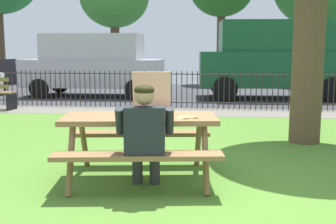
{
  "coord_description": "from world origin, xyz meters",
  "views": [
    {
      "loc": [
        0.25,
        -4.21,
        1.53
      ],
      "look_at": [
        -0.34,
        1.01,
        0.75
      ],
      "focal_mm": 44.13,
      "sensor_mm": 36.0,
      "label": 1
    }
  ],
  "objects_px": {
    "pizza_slice_on_table": "(187,117)",
    "pizza_box_open": "(151,105)",
    "adult_at_table": "(145,134)",
    "parked_car_center": "(94,64)",
    "parked_car_right": "(273,58)",
    "picnic_table_foreground": "(140,130)"
  },
  "relations": [
    {
      "from": "pizza_slice_on_table",
      "to": "picnic_table_foreground",
      "type": "bearing_deg",
      "value": 173.86
    },
    {
      "from": "adult_at_table",
      "to": "parked_car_center",
      "type": "distance_m",
      "value": 9.95
    },
    {
      "from": "pizza_box_open",
      "to": "parked_car_right",
      "type": "bearing_deg",
      "value": 73.46
    },
    {
      "from": "pizza_slice_on_table",
      "to": "parked_car_center",
      "type": "relative_size",
      "value": 0.07
    },
    {
      "from": "pizza_slice_on_table",
      "to": "pizza_box_open",
      "type": "bearing_deg",
      "value": 158.92
    },
    {
      "from": "picnic_table_foreground",
      "to": "pizza_slice_on_table",
      "type": "distance_m",
      "value": 0.59
    },
    {
      "from": "pizza_box_open",
      "to": "parked_car_center",
      "type": "height_order",
      "value": "parked_car_center"
    },
    {
      "from": "pizza_slice_on_table",
      "to": "parked_car_right",
      "type": "distance_m",
      "value": 9.21
    },
    {
      "from": "adult_at_table",
      "to": "pizza_box_open",
      "type": "bearing_deg",
      "value": 91.94
    },
    {
      "from": "adult_at_table",
      "to": "parked_car_right",
      "type": "relative_size",
      "value": 0.25
    },
    {
      "from": "picnic_table_foreground",
      "to": "parked_car_center",
      "type": "bearing_deg",
      "value": 109.78
    },
    {
      "from": "pizza_slice_on_table",
      "to": "parked_car_right",
      "type": "height_order",
      "value": "parked_car_right"
    },
    {
      "from": "parked_car_right",
      "to": "picnic_table_foreground",
      "type": "bearing_deg",
      "value": -107.09
    },
    {
      "from": "pizza_box_open",
      "to": "parked_car_right",
      "type": "height_order",
      "value": "parked_car_right"
    },
    {
      "from": "pizza_slice_on_table",
      "to": "adult_at_table",
      "type": "bearing_deg",
      "value": -134.28
    },
    {
      "from": "adult_at_table",
      "to": "parked_car_right",
      "type": "distance_m",
      "value": 9.73
    },
    {
      "from": "picnic_table_foreground",
      "to": "pizza_slice_on_table",
      "type": "xyz_separation_m",
      "value": [
        0.56,
        -0.06,
        0.18
      ]
    },
    {
      "from": "pizza_box_open",
      "to": "pizza_slice_on_table",
      "type": "distance_m",
      "value": 0.48
    },
    {
      "from": "pizza_slice_on_table",
      "to": "parked_car_right",
      "type": "relative_size",
      "value": 0.06
    },
    {
      "from": "pizza_slice_on_table",
      "to": "adult_at_table",
      "type": "height_order",
      "value": "adult_at_table"
    },
    {
      "from": "adult_at_table",
      "to": "parked_car_center",
      "type": "height_order",
      "value": "parked_car_center"
    },
    {
      "from": "picnic_table_foreground",
      "to": "adult_at_table",
      "type": "distance_m",
      "value": 0.51
    }
  ]
}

